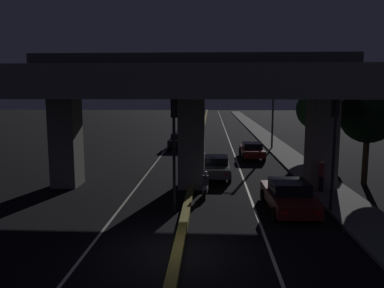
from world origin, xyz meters
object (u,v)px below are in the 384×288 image
object	(u,v)px
car_dark_red_lead	(288,196)
car_dark_red_third	(252,150)
car_black_lead_oncoming	(180,140)
car_taxi_yellow_second_oncoming	(189,128)
traffic_light_right_of_median	(334,131)
car_taxi_yellow_third_oncoming	(191,123)
street_lamp	(269,105)
motorcycle_white_filtering_near	(205,186)
motorcycle_black_filtering_mid	(204,162)
car_grey_second	(216,166)
pedestrian_on_sidewalk	(322,175)
car_grey_fourth_oncoming	(196,117)
traffic_light_left_of_median	(174,131)

from	to	relation	value
car_dark_red_lead	car_dark_red_third	world-z (taller)	car_dark_red_lead
car_black_lead_oncoming	car_taxi_yellow_second_oncoming	xyz separation A→B (m)	(0.26, 10.19, 0.21)
traffic_light_right_of_median	car_taxi_yellow_third_oncoming	xyz separation A→B (m)	(-8.61, 39.96, -3.00)
car_taxi_yellow_third_oncoming	car_black_lead_oncoming	bearing A→B (deg)	2.12
street_lamp	car_dark_red_third	distance (m)	6.66
motorcycle_white_filtering_near	motorcycle_black_filtering_mid	bearing A→B (deg)	4.69
car_grey_second	car_taxi_yellow_third_oncoming	size ratio (longest dim) A/B	1.01
traffic_light_right_of_median	street_lamp	distance (m)	19.21
car_taxi_yellow_second_oncoming	pedestrian_on_sidewalk	size ratio (longest dim) A/B	2.30
car_dark_red_third	car_grey_fourth_oncoming	distance (m)	40.28
traffic_light_right_of_median	pedestrian_on_sidewalk	world-z (taller)	traffic_light_right_of_median
motorcycle_white_filtering_near	car_dark_red_lead	bearing A→B (deg)	-115.59
car_grey_fourth_oncoming	motorcycle_white_filtering_near	distance (m)	51.59
car_grey_second	pedestrian_on_sidewalk	bearing A→B (deg)	-123.40
traffic_light_right_of_median	motorcycle_white_filtering_near	distance (m)	7.03
car_dark_red_lead	car_grey_fourth_oncoming	distance (m)	54.03
motorcycle_white_filtering_near	pedestrian_on_sidewalk	xyz separation A→B (m)	(6.31, 0.90, 0.44)
car_grey_second	motorcycle_black_filtering_mid	distance (m)	2.19
street_lamp	car_black_lead_oncoming	distance (m)	9.27
traffic_light_left_of_median	car_grey_second	xyz separation A→B (m)	(2.06, 7.01, -3.04)
car_dark_red_lead	pedestrian_on_sidewalk	distance (m)	3.85
traffic_light_right_of_median	car_black_lead_oncoming	xyz separation A→B (m)	(-8.56, 19.54, -3.02)
motorcycle_black_filtering_mid	pedestrian_on_sidewalk	xyz separation A→B (m)	(6.54, -5.83, 0.41)
car_grey_fourth_oncoming	pedestrian_on_sidewalk	size ratio (longest dim) A/B	2.38
car_dark_red_third	traffic_light_right_of_median	bearing A→B (deg)	-172.28
car_dark_red_third	motorcycle_white_filtering_near	xyz separation A→B (m)	(-3.71, -11.73, -0.11)
traffic_light_right_of_median	car_grey_fourth_oncoming	world-z (taller)	traffic_light_right_of_median
car_grey_second	car_taxi_yellow_second_oncoming	bearing A→B (deg)	8.36
car_black_lead_oncoming	car_taxi_yellow_third_oncoming	distance (m)	20.42
traffic_light_left_of_median	car_grey_second	distance (m)	7.91
traffic_light_left_of_median	car_grey_second	size ratio (longest dim) A/B	1.24
car_taxi_yellow_second_oncoming	car_grey_fourth_oncoming	xyz separation A→B (m)	(-0.09, 24.09, -0.21)
car_grey_second	car_black_lead_oncoming	size ratio (longest dim) A/B	0.94
traffic_light_right_of_median	street_lamp	size ratio (longest dim) A/B	0.78
street_lamp	traffic_light_left_of_median	bearing A→B (deg)	-110.67
car_black_lead_oncoming	street_lamp	bearing A→B (deg)	90.26
street_lamp	car_dark_red_lead	distance (m)	19.45
car_grey_second	motorcycle_white_filtering_near	bearing A→B (deg)	172.89
car_black_lead_oncoming	car_grey_fourth_oncoming	world-z (taller)	car_grey_fourth_oncoming
car_taxi_yellow_third_oncoming	car_grey_fourth_oncoming	size ratio (longest dim) A/B	1.07
street_lamp	motorcycle_white_filtering_near	world-z (taller)	street_lamp
car_taxi_yellow_third_oncoming	motorcycle_white_filtering_near	distance (m)	37.77
car_grey_second	car_black_lead_oncoming	xyz separation A→B (m)	(-3.37, 12.53, 0.06)
motorcycle_white_filtering_near	pedestrian_on_sidewalk	size ratio (longest dim) A/B	1.03
street_lamp	car_dark_red_third	size ratio (longest dim) A/B	1.65
car_dark_red_third	motorcycle_black_filtering_mid	xyz separation A→B (m)	(-3.94, -5.00, -0.08)
car_dark_red_third	car_taxi_yellow_third_oncoming	distance (m)	26.74
pedestrian_on_sidewalk	street_lamp	bearing A→B (deg)	91.76
traffic_light_left_of_median	car_grey_fourth_oncoming	bearing A→B (deg)	91.21
traffic_light_right_of_median	car_taxi_yellow_second_oncoming	bearing A→B (deg)	105.60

